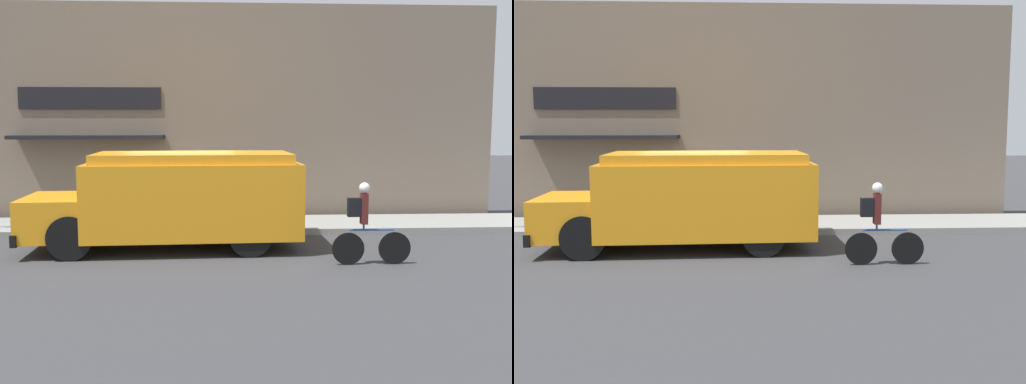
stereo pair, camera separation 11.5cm
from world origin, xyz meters
The scene contains 6 objects.
ground_plane centered at (0.00, 0.00, 0.00)m, with size 70.00×70.00×0.00m, color #38383A.
sidewalk centered at (0.00, 1.12, 0.08)m, with size 28.00×2.25×0.16m.
storefront centered at (-0.07, 2.64, 2.99)m, with size 17.43×1.11×6.00m.
school_bus centered at (0.00, -1.33, 1.11)m, with size 5.91×2.74×2.09m.
cyclist centered at (3.73, -3.04, 0.79)m, with size 1.54×0.21×1.60m.
trash_bin centered at (1.19, 1.69, 0.65)m, with size 0.56×0.56×0.97m.
Camera 2 is at (1.08, -14.26, 2.73)m, focal length 42.00 mm.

